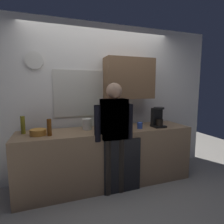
% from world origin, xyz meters
% --- Properties ---
extents(ground_plane, '(8.00, 8.00, 0.00)m').
position_xyz_m(ground_plane, '(0.00, 0.00, 0.00)').
color(ground_plane, '#9E998E').
extents(kitchen_counter, '(2.69, 0.64, 0.89)m').
position_xyz_m(kitchen_counter, '(0.00, 0.30, 0.44)').
color(kitchen_counter, '#937251').
rests_on(kitchen_counter, ground_plane).
extents(dishwasher_panel, '(0.56, 0.02, 0.80)m').
position_xyz_m(dishwasher_panel, '(0.12, -0.03, 0.40)').
color(dishwasher_panel, black).
rests_on(dishwasher_panel, ground_plane).
extents(back_wall_assembly, '(4.29, 0.42, 2.60)m').
position_xyz_m(back_wall_assembly, '(0.05, 0.70, 1.36)').
color(back_wall_assembly, white).
rests_on(back_wall_assembly, ground_plane).
extents(coffee_maker, '(0.20, 0.20, 0.33)m').
position_xyz_m(coffee_maker, '(0.84, 0.20, 1.03)').
color(coffee_maker, black).
rests_on(coffee_maker, kitchen_counter).
extents(bottle_green_wine, '(0.07, 0.07, 0.30)m').
position_xyz_m(bottle_green_wine, '(0.27, 0.29, 1.04)').
color(bottle_green_wine, '#195923').
rests_on(bottle_green_wine, kitchen_counter).
extents(bottle_clear_soda, '(0.09, 0.09, 0.28)m').
position_xyz_m(bottle_clear_soda, '(-0.12, 0.42, 1.03)').
color(bottle_clear_soda, '#2D8C33').
rests_on(bottle_clear_soda, kitchen_counter).
extents(bottle_dark_sauce, '(0.06, 0.06, 0.18)m').
position_xyz_m(bottle_dark_sauce, '(0.26, 0.49, 0.98)').
color(bottle_dark_sauce, black).
rests_on(bottle_dark_sauce, kitchen_counter).
extents(bottle_amber_beer, '(0.06, 0.06, 0.23)m').
position_xyz_m(bottle_amber_beer, '(-0.86, 0.19, 1.00)').
color(bottle_amber_beer, brown).
rests_on(bottle_amber_beer, kitchen_counter).
extents(bottle_olive_oil, '(0.06, 0.06, 0.25)m').
position_xyz_m(bottle_olive_oil, '(-1.21, 0.42, 1.01)').
color(bottle_olive_oil, olive).
rests_on(bottle_olive_oil, kitchen_counter).
extents(cup_blue_mug, '(0.08, 0.08, 0.10)m').
position_xyz_m(cup_blue_mug, '(0.50, 0.18, 0.94)').
color(cup_blue_mug, '#3351B2').
rests_on(cup_blue_mug, kitchen_counter).
extents(cup_white_mug, '(0.08, 0.08, 0.09)m').
position_xyz_m(cup_white_mug, '(0.16, 0.19, 0.93)').
color(cup_white_mug, white).
rests_on(cup_white_mug, kitchen_counter).
extents(mixing_bowl, '(0.22, 0.22, 0.08)m').
position_xyz_m(mixing_bowl, '(-1.01, 0.28, 0.93)').
color(mixing_bowl, orange).
rests_on(mixing_bowl, kitchen_counter).
extents(potted_plant, '(0.15, 0.15, 0.23)m').
position_xyz_m(potted_plant, '(0.12, 0.39, 1.02)').
color(potted_plant, '#9E5638').
rests_on(potted_plant, kitchen_counter).
extents(storage_canister, '(0.14, 0.14, 0.17)m').
position_xyz_m(storage_canister, '(-0.31, 0.38, 0.97)').
color(storage_canister, silver).
rests_on(storage_canister, kitchen_counter).
extents(person_at_sink, '(0.57, 0.22, 1.60)m').
position_xyz_m(person_at_sink, '(0.00, 0.00, 0.95)').
color(person_at_sink, black).
rests_on(person_at_sink, ground_plane).
extents(person_guest, '(0.57, 0.22, 1.60)m').
position_xyz_m(person_guest, '(0.00, 0.00, 0.95)').
color(person_guest, brown).
rests_on(person_guest, ground_plane).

